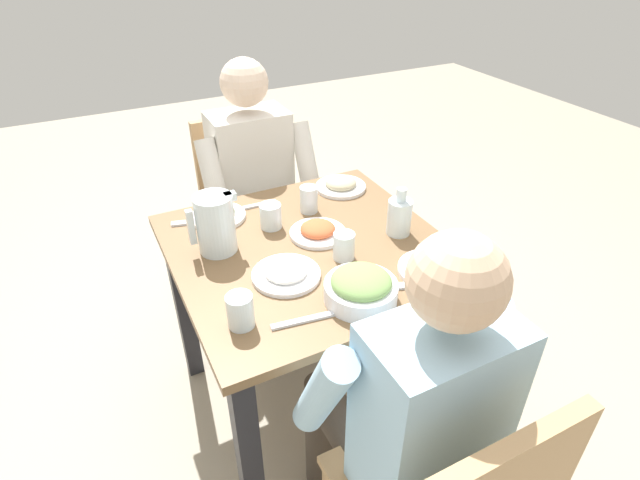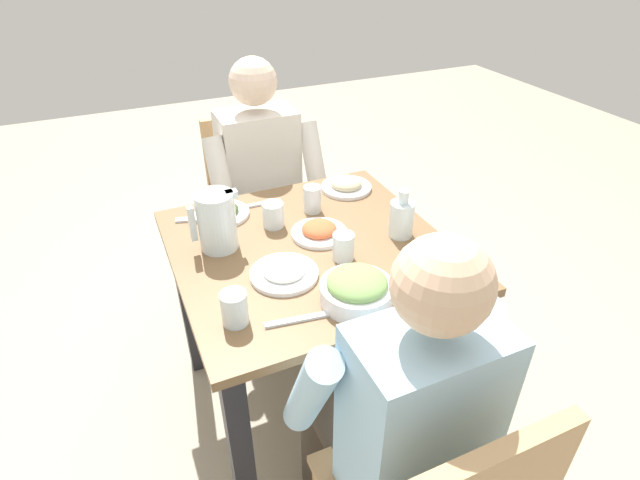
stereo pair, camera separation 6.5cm
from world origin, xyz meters
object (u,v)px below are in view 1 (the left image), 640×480
object	(u,v)px
diner_near	(260,192)
salad_bowl	(361,287)
diner_far	(405,403)
water_pitcher	(215,224)
plate_yoghurt	(286,273)
dining_table	(310,280)
plate_beans	(341,185)
plate_fries	(433,267)
water_glass_far_right	(240,311)
water_glass_far_left	(271,216)
plate_dolmas	(218,214)
water_glass_center	(344,246)
plate_rice_curry	(318,231)
chair_near	(246,202)
water_glass_near_right	(309,199)
oil_carafe	(399,218)

from	to	relation	value
diner_near	salad_bowl	size ratio (longest dim) A/B	5.84
diner_far	water_pitcher	world-z (taller)	diner_far
plate_yoghurt	dining_table	bearing A→B (deg)	-139.39
plate_beans	plate_fries	size ratio (longest dim) A/B	0.92
plate_yoghurt	water_glass_far_right	size ratio (longest dim) A/B	2.17
dining_table	plate_fries	size ratio (longest dim) A/B	4.08
water_pitcher	water_glass_far_left	distance (m)	0.21
plate_dolmas	water_glass_far_right	xyz separation A→B (m)	(0.11, 0.55, 0.03)
diner_far	water_pitcher	distance (m)	0.76
diner_far	water_glass_center	size ratio (longest dim) A/B	13.72
diner_far	plate_fries	size ratio (longest dim) A/B	5.67
dining_table	plate_rice_curry	size ratio (longest dim) A/B	4.57
chair_near	diner_near	xyz separation A→B (m)	(0.00, 0.21, 0.15)
plate_fries	plate_dolmas	xyz separation A→B (m)	(0.48, -0.59, -0.00)
chair_near	water_glass_near_right	size ratio (longest dim) A/B	9.31
diner_near	water_glass_far_right	distance (m)	0.92
diner_near	water_glass_far_left	distance (m)	0.46
plate_fries	plate_dolmas	distance (m)	0.76
chair_near	plate_rice_curry	size ratio (longest dim) A/B	4.78
plate_rice_curry	plate_fries	xyz separation A→B (m)	(-0.21, 0.34, 0.00)
dining_table	water_glass_far_right	distance (m)	0.44
dining_table	water_glass_center	size ratio (longest dim) A/B	9.87
plate_rice_curry	plate_dolmas	distance (m)	0.37
water_glass_near_right	water_glass_far_right	size ratio (longest dim) A/B	1.02
plate_rice_curry	plate_beans	bearing A→B (deg)	-131.49
diner_near	plate_yoghurt	xyz separation A→B (m)	(0.18, 0.70, 0.11)
oil_carafe	water_glass_far_right	bearing A→B (deg)	17.08
chair_near	salad_bowl	world-z (taller)	chair_near
water_pitcher	water_glass_far_left	bearing A→B (deg)	-165.50
salad_bowl	water_glass_near_right	world-z (taller)	water_glass_near_right
diner_near	water_glass_far_left	xyz separation A→B (m)	(0.12, 0.42, 0.14)
diner_near	diner_far	world-z (taller)	same
dining_table	salad_bowl	distance (m)	0.35
water_glass_far_right	oil_carafe	world-z (taller)	oil_carafe
plate_dolmas	salad_bowl	bearing A→B (deg)	110.04
chair_near	water_glass_far_left	xyz separation A→B (m)	(0.12, 0.63, 0.28)
diner_near	plate_beans	size ratio (longest dim) A/B	6.14
chair_near	plate_yoghurt	bearing A→B (deg)	78.65
salad_bowl	plate_yoghurt	distance (m)	0.24
water_glass_far_left	water_glass_near_right	size ratio (longest dim) A/B	0.89
water_glass_far_left	plate_yoghurt	bearing A→B (deg)	76.58
dining_table	plate_rice_curry	xyz separation A→B (m)	(-0.05, -0.05, 0.15)
diner_far	plate_yoghurt	xyz separation A→B (m)	(0.10, -0.47, 0.11)
dining_table	diner_near	world-z (taller)	diner_near
water_glass_far_left	water_glass_center	distance (m)	0.30
chair_near	water_glass_center	bearing A→B (deg)	91.05
chair_near	plate_beans	world-z (taller)	chair_near
plate_rice_curry	plate_dolmas	world-z (taller)	same
water_pitcher	plate_rice_curry	distance (m)	0.34
water_pitcher	water_glass_center	xyz separation A→B (m)	(-0.33, 0.22, -0.05)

